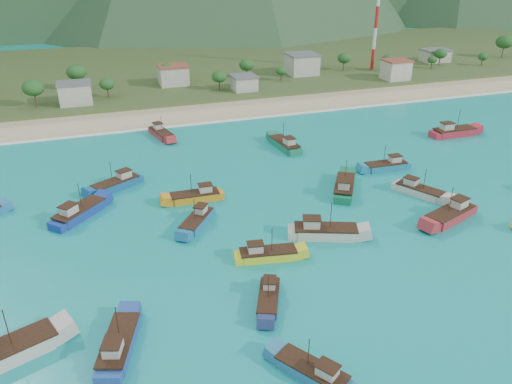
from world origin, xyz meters
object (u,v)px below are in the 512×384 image
object	(u,v)px
boat_29	(197,221)
boat_6	(386,166)
boat_19	(161,134)
boat_33	(267,255)
boat_22	(324,232)
boat_13	(119,346)
boat_17	(5,354)
boat_14	(313,373)
radio_tower	(378,6)
boat_16	(196,197)
boat_31	(285,145)
boat_11	(453,132)
boat_28	(344,188)
boat_26	(79,213)
boat_20	(451,215)
boat_3	(269,299)
boat_1	(419,191)
boat_32	(117,185)

from	to	relation	value
boat_29	boat_6	bearing A→B (deg)	-129.94
boat_19	boat_33	size ratio (longest dim) A/B	1.07
boat_33	boat_22	bearing A→B (deg)	114.85
boat_13	boat_17	xyz separation A→B (m)	(-12.55, 2.67, 0.19)
boat_14	boat_22	xyz separation A→B (m)	(14.36, 26.95, 0.24)
radio_tower	boat_6	size ratio (longest dim) A/B	4.42
boat_33	boat_16	bearing A→B (deg)	-155.93
boat_29	boat_31	world-z (taller)	boat_31
boat_11	boat_28	world-z (taller)	boat_11
boat_26	boat_33	bearing A→B (deg)	4.17
boat_13	boat_14	distance (m)	22.93
boat_20	boat_3	bearing A→B (deg)	86.97
boat_17	boat_26	distance (m)	34.38
boat_26	boat_31	bearing A→B (deg)	67.58
boat_29	boat_31	size ratio (longest dim) A/B	0.81
boat_11	boat_28	distance (m)	46.43
boat_19	boat_29	world-z (taller)	boat_19
boat_26	boat_29	xyz separation A→B (m)	(19.26, -9.26, -0.19)
boat_1	boat_22	world-z (taller)	boat_22
boat_13	boat_31	world-z (taller)	boat_31
boat_11	boat_14	world-z (taller)	boat_11
boat_14	boat_32	xyz separation A→B (m)	(-16.54, 57.32, 0.14)
boat_3	boat_13	size ratio (longest dim) A/B	0.82
boat_1	boat_22	size ratio (longest dim) A/B	0.86
boat_6	boat_19	bearing A→B (deg)	51.87
boat_13	boat_20	xyz separation A→B (m)	(58.07, 14.04, 0.11)
boat_20	boat_22	bearing A→B (deg)	66.25
boat_11	boat_22	world-z (taller)	boat_11
boat_28	boat_11	bearing A→B (deg)	57.81
boat_16	boat_28	distance (m)	28.92
boat_11	boat_26	bearing A→B (deg)	-80.37
radio_tower	boat_14	size ratio (longest dim) A/B	4.87
radio_tower	boat_32	xyz separation A→B (m)	(-101.06, -73.51, -23.57)
boat_22	boat_33	xyz separation A→B (m)	(-11.16, -3.04, -0.20)
boat_20	boat_6	bearing A→B (deg)	-22.95
boat_17	boat_19	world-z (taller)	boat_17
boat_14	boat_33	world-z (taller)	boat_33
radio_tower	boat_11	distance (m)	75.15
boat_19	boat_16	bearing A→B (deg)	77.37
boat_33	boat_31	bearing A→B (deg)	164.51
boat_26	boat_31	xyz separation A→B (m)	(47.26, 20.02, -0.01)
boat_33	boat_14	bearing A→B (deg)	1.97
boat_19	boat_11	bearing A→B (deg)	148.26
boat_16	boat_22	bearing A→B (deg)	-137.89
boat_14	boat_17	bearing A→B (deg)	123.75
boat_19	boat_13	bearing A→B (deg)	63.74
boat_1	boat_17	size ratio (longest dim) A/B	0.80
boat_19	boat_29	bearing A→B (deg)	74.93
boat_22	boat_33	distance (m)	11.57
radio_tower	boat_14	world-z (taller)	radio_tower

